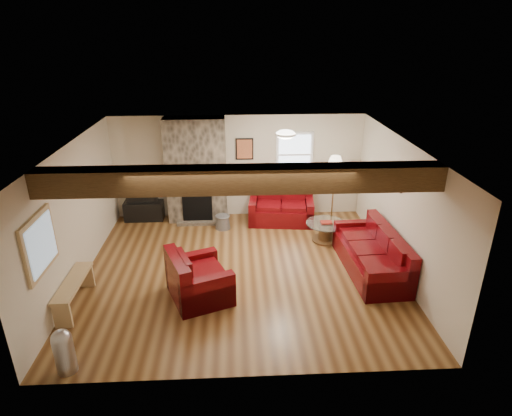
# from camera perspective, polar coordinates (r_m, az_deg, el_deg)

# --- Properties ---
(room) EXTENTS (8.00, 8.00, 8.00)m
(room) POSITION_cam_1_polar(r_m,az_deg,el_deg) (7.84, -2.04, -0.49)
(room) COLOR #5A3517
(room) RESTS_ON ground
(floor) EXTENTS (6.00, 6.00, 0.00)m
(floor) POSITION_cam_1_polar(r_m,az_deg,el_deg) (8.42, -1.92, -8.33)
(floor) COLOR #5A3517
(floor) RESTS_ON ground
(oak_beam) EXTENTS (6.00, 0.36, 0.38)m
(oak_beam) POSITION_cam_1_polar(r_m,az_deg,el_deg) (6.29, -1.95, 3.85)
(oak_beam) COLOR #301E0E
(oak_beam) RESTS_ON room
(chimney_breast) EXTENTS (1.40, 0.67, 2.50)m
(chimney_breast) POSITION_cam_1_polar(r_m,az_deg,el_deg) (10.22, -7.95, 4.79)
(chimney_breast) COLOR #353029
(chimney_breast) RESTS_ON floor
(back_window) EXTENTS (0.90, 0.08, 1.10)m
(back_window) POSITION_cam_1_polar(r_m,az_deg,el_deg) (10.40, 5.15, 7.13)
(back_window) COLOR white
(back_window) RESTS_ON room
(hatch_window) EXTENTS (0.08, 1.00, 0.90)m
(hatch_window) POSITION_cam_1_polar(r_m,az_deg,el_deg) (7.01, -26.85, -4.32)
(hatch_window) COLOR tan
(hatch_window) RESTS_ON room
(ceiling_dome) EXTENTS (0.40, 0.40, 0.18)m
(ceiling_dome) POSITION_cam_1_polar(r_m,az_deg,el_deg) (8.38, 3.97, 9.60)
(ceiling_dome) COLOR #F2E4CE
(ceiling_dome) RESTS_ON room
(artwork_back) EXTENTS (0.42, 0.06, 0.52)m
(artwork_back) POSITION_cam_1_polar(r_m,az_deg,el_deg) (10.26, -1.54, 7.87)
(artwork_back) COLOR black
(artwork_back) RESTS_ON room
(artwork_right) EXTENTS (0.06, 0.55, 0.42)m
(artwork_right) POSITION_cam_1_polar(r_m,az_deg,el_deg) (8.51, 18.27, 3.85)
(artwork_right) COLOR black
(artwork_right) RESTS_ON room
(sofa_three) EXTENTS (1.00, 2.18, 0.83)m
(sofa_three) POSITION_cam_1_polar(r_m,az_deg,el_deg) (8.50, 15.10, -5.63)
(sofa_three) COLOR #4D0508
(sofa_three) RESTS_ON floor
(loveseat) EXTENTS (1.61, 1.04, 0.81)m
(loveseat) POSITION_cam_1_polar(r_m,az_deg,el_deg) (10.28, 3.38, 0.24)
(loveseat) COLOR #4D0508
(loveseat) RESTS_ON floor
(armchair_red) EXTENTS (1.27, 1.34, 0.87)m
(armchair_red) POSITION_cam_1_polar(r_m,az_deg,el_deg) (7.51, -7.59, -8.87)
(armchair_red) COLOR #4D0508
(armchair_red) RESTS_ON floor
(coffee_table) EXTENTS (0.87, 0.87, 0.46)m
(coffee_table) POSITION_cam_1_polar(r_m,az_deg,el_deg) (9.56, 9.26, -3.14)
(coffee_table) COLOR #4C3218
(coffee_table) RESTS_ON floor
(tv_cabinet) EXTENTS (0.93, 0.37, 0.47)m
(tv_cabinet) POSITION_cam_1_polar(r_m,az_deg,el_deg) (10.80, -14.69, -0.36)
(tv_cabinet) COLOR black
(tv_cabinet) RESTS_ON floor
(television) EXTENTS (0.76, 0.10, 0.44)m
(television) POSITION_cam_1_polar(r_m,az_deg,el_deg) (10.63, -14.93, 1.89)
(television) COLOR black
(television) RESTS_ON tv_cabinet
(floor_lamp) EXTENTS (0.43, 0.43, 1.69)m
(floor_lamp) POSITION_cam_1_polar(r_m,az_deg,el_deg) (9.95, 10.50, 5.45)
(floor_lamp) COLOR #AA8347
(floor_lamp) RESTS_ON floor
(pine_bench) EXTENTS (0.30, 1.27, 0.48)m
(pine_bench) POSITION_cam_1_polar(r_m,az_deg,el_deg) (7.94, -23.01, -10.44)
(pine_bench) COLOR tan
(pine_bench) RESTS_ON floor
(pedal_bin) EXTENTS (0.33, 0.33, 0.68)m
(pedal_bin) POSITION_cam_1_polar(r_m,az_deg,el_deg) (6.61, -24.24, -16.99)
(pedal_bin) COLOR #B0B1B6
(pedal_bin) RESTS_ON floor
(coal_bucket) EXTENTS (0.36, 0.36, 0.33)m
(coal_bucket) POSITION_cam_1_polar(r_m,az_deg,el_deg) (10.05, -4.46, -1.84)
(coal_bucket) COLOR slate
(coal_bucket) RESTS_ON floor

